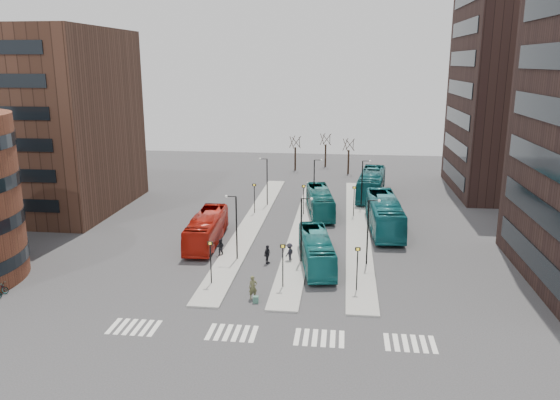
# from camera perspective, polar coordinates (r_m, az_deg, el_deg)

# --- Properties ---
(ground) EXTENTS (160.00, 160.00, 0.00)m
(ground) POSITION_cam_1_polar(r_m,az_deg,el_deg) (35.11, -4.75, -16.80)
(ground) COLOR #313134
(ground) RESTS_ON ground
(island_left) EXTENTS (2.50, 45.00, 0.15)m
(island_left) POSITION_cam_1_polar(r_m,az_deg,el_deg) (62.95, -2.91, -2.39)
(island_left) COLOR gray
(island_left) RESTS_ON ground
(island_mid) EXTENTS (2.50, 45.00, 0.15)m
(island_mid) POSITION_cam_1_polar(r_m,az_deg,el_deg) (62.24, 2.55, -2.58)
(island_mid) COLOR gray
(island_mid) RESTS_ON ground
(island_right) EXTENTS (2.50, 45.00, 0.15)m
(island_right) POSITION_cam_1_polar(r_m,az_deg,el_deg) (62.12, 8.08, -2.75)
(island_right) COLOR gray
(island_right) RESTS_ON ground
(suitcase) EXTENTS (0.46, 0.38, 0.53)m
(suitcase) POSITION_cam_1_polar(r_m,az_deg,el_deg) (42.82, -2.55, -10.35)
(suitcase) COLOR navy
(suitcase) RESTS_ON ground
(red_bus) EXTENTS (3.08, 11.20, 3.09)m
(red_bus) POSITION_cam_1_polar(r_m,az_deg,el_deg) (56.17, -7.67, -3.00)
(red_bus) COLOR #B0190D
(red_bus) RESTS_ON ground
(teal_bus_a) EXTENTS (4.09, 10.81, 2.94)m
(teal_bus_a) POSITION_cam_1_polar(r_m,az_deg,el_deg) (49.84, 3.82, -5.25)
(teal_bus_a) COLOR #156C6D
(teal_bus_a) RESTS_ON ground
(teal_bus_b) EXTENTS (4.14, 11.31, 3.08)m
(teal_bus_b) POSITION_cam_1_polar(r_m,az_deg,el_deg) (66.53, 4.19, -0.19)
(teal_bus_b) COLOR #125C5C
(teal_bus_b) RESTS_ON ground
(teal_bus_c) EXTENTS (3.69, 13.30, 3.67)m
(teal_bus_c) POSITION_cam_1_polar(r_m,az_deg,el_deg) (61.05, 10.84, -1.44)
(teal_bus_c) COLOR #15656D
(teal_bus_c) RESTS_ON ground
(teal_bus_d) EXTENTS (4.56, 13.36, 3.65)m
(teal_bus_d) POSITION_cam_1_polar(r_m,az_deg,el_deg) (75.65, 9.53, 1.64)
(teal_bus_d) COLOR #12575D
(teal_bus_d) RESTS_ON ground
(traveller) EXTENTS (0.82, 0.71, 1.89)m
(traveller) POSITION_cam_1_polar(r_m,az_deg,el_deg) (43.25, -2.84, -9.11)
(traveller) COLOR brown
(traveller) RESTS_ON ground
(commuter_a) EXTENTS (0.80, 0.62, 1.63)m
(commuter_a) POSITION_cam_1_polar(r_m,az_deg,el_deg) (52.81, -6.25, -4.92)
(commuter_a) COLOR black
(commuter_a) RESTS_ON ground
(commuter_b) EXTENTS (0.79, 1.13, 1.78)m
(commuter_b) POSITION_cam_1_polar(r_m,az_deg,el_deg) (50.38, -1.34, -5.70)
(commuter_b) COLOR black
(commuter_b) RESTS_ON ground
(commuter_c) EXTENTS (1.07, 1.30, 1.74)m
(commuter_c) POSITION_cam_1_polar(r_m,az_deg,el_deg) (50.98, 0.99, -5.48)
(commuter_c) COLOR black
(commuter_c) RESTS_ON ground
(crosswalk_stripes) EXTENTS (22.35, 2.40, 0.01)m
(crosswalk_stripes) POSITION_cam_1_polar(r_m,az_deg,el_deg) (38.28, -0.88, -13.93)
(crosswalk_stripes) COLOR silver
(crosswalk_stripes) RESTS_ON ground
(office_block) EXTENTS (25.00, 20.12, 22.00)m
(office_block) POSITION_cam_1_polar(r_m,az_deg,el_deg) (75.48, -25.75, 7.47)
(office_block) COLOR #472C21
(office_block) RESTS_ON ground
(tower_far) EXTENTS (20.12, 20.00, 30.00)m
(tower_far) POSITION_cam_1_polar(r_m,az_deg,el_deg) (83.52, 25.18, 10.82)
(tower_far) COLOR black
(tower_far) RESTS_ON ground
(sign_poles) EXTENTS (12.45, 22.12, 3.65)m
(sign_poles) POSITION_cam_1_polar(r_m,az_deg,el_deg) (54.92, 1.60, -2.34)
(sign_poles) COLOR black
(sign_poles) RESTS_ON ground
(lamp_posts) EXTENTS (14.04, 20.24, 6.12)m
(lamp_posts) POSITION_cam_1_polar(r_m,az_deg,el_deg) (59.34, 3.05, 0.08)
(lamp_posts) COLOR black
(lamp_posts) RESTS_ON ground
(bare_trees) EXTENTS (10.97, 8.14, 5.90)m
(bare_trees) POSITION_cam_1_polar(r_m,az_deg,el_deg) (93.44, 4.50, 4.75)
(bare_trees) COLOR black
(bare_trees) RESTS_ON ground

